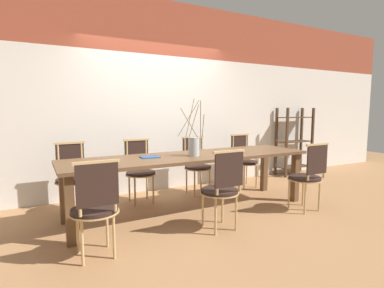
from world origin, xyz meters
name	(u,v)px	position (x,y,z in m)	size (l,w,h in m)	color
ground_plane	(192,211)	(0.00, 0.00, 0.00)	(16.00, 16.00, 0.00)	#9E7047
wall_rear	(156,97)	(0.00, 1.29, 1.60)	(12.00, 0.06, 3.20)	silver
dining_table	(192,161)	(0.00, 0.00, 0.69)	(3.39, 0.90, 0.78)	brown
chair_near_leftend	(95,205)	(-1.41, -0.75, 0.51)	(0.45, 0.45, 0.95)	black
chair_near_left	(222,187)	(-0.01, -0.75, 0.51)	(0.45, 0.45, 0.95)	black
chair_near_center	(308,174)	(1.39, -0.75, 0.51)	(0.45, 0.45, 0.95)	black
chair_far_leftend	(72,175)	(-1.44, 0.75, 0.51)	(0.45, 0.45, 0.95)	black
chair_far_left	(140,168)	(-0.49, 0.75, 0.51)	(0.45, 0.45, 0.95)	black
chair_far_center	(196,163)	(0.48, 0.75, 0.51)	(0.45, 0.45, 0.95)	black
chair_far_right	(244,158)	(1.47, 0.75, 0.51)	(0.45, 0.45, 0.95)	black
vase_centerpiece	(194,146)	(-0.01, -0.07, 0.91)	(0.35, 0.35, 0.76)	#B2BCC1
book_stack	(150,157)	(-0.57, 0.07, 0.78)	(0.25, 0.19, 0.01)	#234C8C
shelving_rack	(294,142)	(3.05, 1.05, 0.71)	(0.80, 0.34, 1.42)	#422D1E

